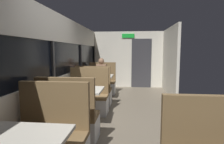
% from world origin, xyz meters
% --- Properties ---
extents(ground_plane, '(3.30, 9.20, 0.02)m').
position_xyz_m(ground_plane, '(0.00, 0.00, -0.01)').
color(ground_plane, '#665B4C').
extents(carriage_window_panel_left, '(0.09, 8.48, 2.30)m').
position_xyz_m(carriage_window_panel_left, '(-1.45, 0.00, 1.11)').
color(carriage_window_panel_left, beige).
rests_on(carriage_window_panel_left, ground_plane).
extents(carriage_end_bulkhead, '(2.90, 0.11, 2.30)m').
position_xyz_m(carriage_end_bulkhead, '(0.06, 4.19, 1.14)').
color(carriage_end_bulkhead, beige).
rests_on(carriage_end_bulkhead, ground_plane).
extents(carriage_aisle_panel_right, '(0.08, 2.40, 2.30)m').
position_xyz_m(carriage_aisle_panel_right, '(1.45, 3.00, 1.15)').
color(carriage_aisle_panel_right, beige).
rests_on(carriage_aisle_panel_right, ground_plane).
extents(bench_near_window_facing_entry, '(0.95, 0.50, 1.10)m').
position_xyz_m(bench_near_window_facing_entry, '(-0.89, -1.39, 0.33)').
color(bench_near_window_facing_entry, silver).
rests_on(bench_near_window_facing_entry, ground_plane).
extents(dining_table_mid_window, '(0.90, 0.70, 0.74)m').
position_xyz_m(dining_table_mid_window, '(-0.89, 0.04, 0.64)').
color(dining_table_mid_window, '#9E9EA3').
rests_on(dining_table_mid_window, ground_plane).
extents(bench_mid_window_facing_end, '(0.95, 0.50, 1.10)m').
position_xyz_m(bench_mid_window_facing_end, '(-0.89, -0.66, 0.33)').
color(bench_mid_window_facing_end, silver).
rests_on(bench_mid_window_facing_end, ground_plane).
extents(bench_mid_window_facing_entry, '(0.95, 0.50, 1.10)m').
position_xyz_m(bench_mid_window_facing_entry, '(-0.89, 0.74, 0.33)').
color(bench_mid_window_facing_entry, silver).
rests_on(bench_mid_window_facing_entry, ground_plane).
extents(dining_table_far_window, '(0.90, 0.70, 0.74)m').
position_xyz_m(dining_table_far_window, '(-0.89, 2.17, 0.64)').
color(dining_table_far_window, '#9E9EA3').
rests_on(dining_table_far_window, ground_plane).
extents(bench_far_window_facing_end, '(0.95, 0.50, 1.10)m').
position_xyz_m(bench_far_window_facing_end, '(-0.89, 1.47, 0.33)').
color(bench_far_window_facing_end, silver).
rests_on(bench_far_window_facing_end, ground_plane).
extents(bench_far_window_facing_entry, '(0.95, 0.50, 1.10)m').
position_xyz_m(bench_far_window_facing_entry, '(-0.89, 2.87, 0.33)').
color(bench_far_window_facing_entry, silver).
rests_on(bench_far_window_facing_entry, ground_plane).
extents(seated_passenger, '(0.47, 0.55, 1.26)m').
position_xyz_m(seated_passenger, '(-0.89, 2.80, 0.54)').
color(seated_passenger, '#26262D').
rests_on(seated_passenger, ground_plane).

